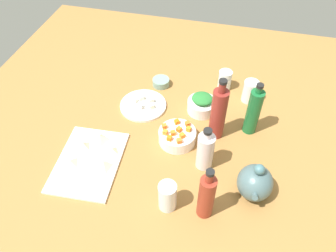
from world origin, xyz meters
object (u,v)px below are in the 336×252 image
(teapot, at_px, (255,182))
(drinking_glass_0, at_px, (225,80))
(bottle_2, at_px, (253,111))
(drinking_glass_1, at_px, (250,91))
(bowl_small_side, at_px, (161,82))
(bottle_1, at_px, (206,196))
(drinking_glass_2, at_px, (167,196))
(bottle_3, at_px, (205,151))
(bowl_carrots, at_px, (177,136))
(plate_tofu, at_px, (143,105))
(bowl_greens, at_px, (202,106))
(bottle_0, at_px, (218,113))
(cutting_board, at_px, (89,162))

(teapot, bearing_deg, drinking_glass_0, -163.07)
(teapot, height_order, bottle_2, bottle_2)
(drinking_glass_0, xyz_separation_m, drinking_glass_1, (0.06, 0.12, 0.00))
(bowl_small_side, height_order, bottle_1, bottle_1)
(bowl_small_side, height_order, bottle_2, bottle_2)
(drinking_glass_0, xyz_separation_m, drinking_glass_2, (0.68, -0.11, 0.01))
(teapot, xyz_separation_m, bottle_2, (-0.31, -0.03, 0.04))
(bottle_3, height_order, drinking_glass_1, bottle_3)
(bottle_1, height_order, drinking_glass_2, bottle_1)
(bottle_2, xyz_separation_m, drinking_glass_0, (-0.25, -0.14, -0.06))
(bottle_3, distance_m, drinking_glass_1, 0.44)
(bowl_carrots, relative_size, bottle_2, 0.61)
(bottle_3, xyz_separation_m, drinking_glass_1, (-0.42, 0.14, -0.03))
(plate_tofu, xyz_separation_m, drinking_glass_1, (-0.16, 0.46, 0.05))
(plate_tofu, distance_m, bowl_greens, 0.26)
(teapot, height_order, bottle_1, bottle_1)
(drinking_glass_1, bearing_deg, drinking_glass_0, -116.06)
(bowl_carrots, distance_m, bottle_0, 0.19)
(bottle_1, bearing_deg, bottle_0, -177.90)
(bowl_carrots, relative_size, bowl_small_side, 1.86)
(drinking_glass_0, relative_size, drinking_glass_1, 0.91)
(bottle_0, relative_size, drinking_glass_2, 2.43)
(bottle_0, bearing_deg, cutting_board, -59.86)
(bowl_carrots, xyz_separation_m, teapot, (0.18, 0.31, 0.04))
(plate_tofu, bearing_deg, drinking_glass_1, 108.95)
(bottle_3, relative_size, drinking_glass_0, 2.07)
(bowl_greens, xyz_separation_m, teapot, (0.38, 0.25, 0.04))
(bottle_2, relative_size, drinking_glass_1, 2.38)
(bottle_3, bearing_deg, bottle_2, 145.29)
(cutting_board, relative_size, drinking_glass_0, 3.47)
(bowl_greens, bearing_deg, bottle_0, 32.56)
(cutting_board, xyz_separation_m, bottle_3, (-0.10, 0.43, 0.08))
(drinking_glass_1, bearing_deg, bowl_small_side, -91.06)
(bowl_small_side, xyz_separation_m, bottle_2, (0.20, 0.44, 0.09))
(bowl_carrots, distance_m, drinking_glass_0, 0.41)
(bottle_2, relative_size, drinking_glass_0, 2.61)
(cutting_board, height_order, bottle_0, bottle_0)
(bowl_greens, distance_m, drinking_glass_0, 0.20)
(plate_tofu, xyz_separation_m, drinking_glass_0, (-0.22, 0.34, 0.04))
(bottle_1, bearing_deg, drinking_glass_2, -87.70)
(plate_tofu, xyz_separation_m, bottle_2, (0.03, 0.48, 0.10))
(bowl_small_side, relative_size, bottle_3, 0.42)
(bowl_carrots, height_order, bottle_0, bottle_0)
(drinking_glass_0, height_order, drinking_glass_1, drinking_glass_1)
(cutting_board, xyz_separation_m, bowl_carrots, (-0.19, 0.31, 0.02))
(bowl_greens, distance_m, bottle_2, 0.24)
(teapot, distance_m, bottle_1, 0.20)
(plate_tofu, relative_size, bowl_carrots, 1.38)
(cutting_board, relative_size, bottle_0, 1.15)
(bowl_greens, height_order, drinking_glass_0, drinking_glass_0)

